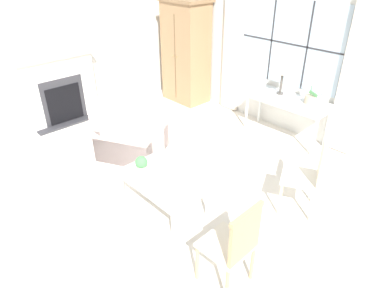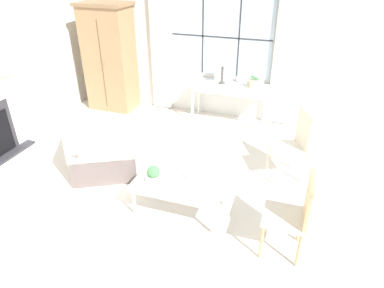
{
  "view_description": "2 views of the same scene",
  "coord_description": "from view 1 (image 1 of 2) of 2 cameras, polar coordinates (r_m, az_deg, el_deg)",
  "views": [
    {
      "loc": [
        3.05,
        -2.12,
        2.87
      ],
      "look_at": [
        0.14,
        0.64,
        0.59
      ],
      "focal_mm": 32.0,
      "sensor_mm": 36.0,
      "label": 1
    },
    {
      "loc": [
        1.56,
        -3.19,
        2.88
      ],
      "look_at": [
        0.26,
        0.62,
        0.61
      ],
      "focal_mm": 32.0,
      "sensor_mm": 36.0,
      "label": 2
    }
  ],
  "objects": [
    {
      "name": "wall_back_windowed",
      "position": [
        6.16,
        15.84,
        14.59
      ],
      "size": [
        7.2,
        0.14,
        2.8
      ],
      "color": "silver",
      "rests_on": "ground_plane"
    },
    {
      "name": "table_lamp",
      "position": [
        5.89,
        14.98,
        12.07
      ],
      "size": [
        0.24,
        0.24,
        0.57
      ],
      "color": "#4C4742",
      "rests_on": "console_table"
    },
    {
      "name": "fireplace",
      "position": [
        6.74,
        -21.32,
        9.22
      ],
      "size": [
        0.34,
        1.41,
        2.23
      ],
      "color": "#2D2D33",
      "rests_on": "ground_plane"
    },
    {
      "name": "side_chair_wooden",
      "position": [
        4.32,
        19.11,
        -4.37
      ],
      "size": [
        0.59,
        0.59,
        1.02
      ],
      "color": "white",
      "rests_on": "ground_plane"
    },
    {
      "name": "accent_chair_wooden",
      "position": [
        3.25,
        7.12,
        -16.0
      ],
      "size": [
        0.45,
        0.45,
        0.99
      ],
      "color": "beige",
      "rests_on": "ground_plane"
    },
    {
      "name": "potted_plant_small",
      "position": [
        4.33,
        -8.42,
        -3.35
      ],
      "size": [
        0.16,
        0.16,
        0.21
      ],
      "color": "#BCB7AD",
      "rests_on": "coffee_table"
    },
    {
      "name": "armoire",
      "position": [
        7.3,
        -1.04,
        15.1
      ],
      "size": [
        0.98,
        0.65,
        2.07
      ],
      "color": "#93704C",
      "rests_on": "ground_plane"
    },
    {
      "name": "console_table",
      "position": [
        5.97,
        15.59,
        6.85
      ],
      "size": [
        1.42,
        0.48,
        0.75
      ],
      "color": "silver",
      "rests_on": "ground_plane"
    },
    {
      "name": "armchair_upholstered",
      "position": [
        5.53,
        -10.26,
        1.09
      ],
      "size": [
        1.19,
        1.17,
        0.86
      ],
      "color": "beige",
      "rests_on": "ground_plane"
    },
    {
      "name": "pillar_candle",
      "position": [
        4.15,
        -3.2,
        -5.28
      ],
      "size": [
        0.09,
        0.09,
        0.15
      ],
      "color": "silver",
      "rests_on": "coffee_table"
    },
    {
      "name": "wall_left",
      "position": [
        6.82,
        -19.71,
        15.52
      ],
      "size": [
        0.06,
        7.2,
        2.8
      ],
      "primitive_type": "cube",
      "color": "silver",
      "rests_on": "ground_plane"
    },
    {
      "name": "coffee_table",
      "position": [
        4.24,
        -4.91,
        -6.23
      ],
      "size": [
        1.11,
        0.65,
        0.44
      ],
      "color": "silver",
      "rests_on": "ground_plane"
    },
    {
      "name": "potted_orchid",
      "position": [
        5.7,
        19.2,
        8.16
      ],
      "size": [
        0.2,
        0.16,
        0.5
      ],
      "color": "tan",
      "rests_on": "console_table"
    },
    {
      "name": "ground_plane",
      "position": [
        4.69,
        -7.0,
        -8.36
      ],
      "size": [
        14.0,
        14.0,
        0.0
      ],
      "primitive_type": "plane",
      "color": "silver"
    }
  ]
}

